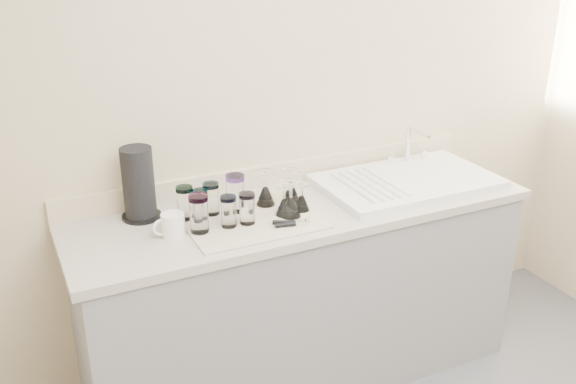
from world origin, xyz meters
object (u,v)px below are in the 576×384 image
tumbler_magenta (199,213)px  paper_towel_roll (139,184)px  tumbler_cyan (211,198)px  tumbler_purple (235,193)px  tumbler_lavender (247,208)px  can_opener (292,223)px  goblet_back_left (265,193)px  goblet_front_left (284,205)px  sink_unit (407,181)px  goblet_back_right (291,190)px  goblet_extra (291,205)px  tumbler_blue (229,211)px  goblet_front_right (302,201)px  white_mug (172,225)px  tumbler_teal (185,203)px  tumbler_extra (201,204)px

tumbler_magenta → paper_towel_roll: size_ratio=0.51×
tumbler_cyan → tumbler_purple: 0.10m
tumbler_lavender → can_opener: 0.19m
tumbler_cyan → goblet_back_left: 0.25m
tumbler_cyan → goblet_front_left: (0.27, -0.14, -0.03)m
tumbler_cyan → tumbler_magenta: bearing=-125.5°
sink_unit → tumbler_lavender: sink_unit is taller
sink_unit → goblet_back_right: size_ratio=5.77×
tumbler_lavender → goblet_extra: 0.19m
tumbler_cyan → tumbler_purple: tumbler_purple is taller
tumbler_blue → can_opener: (0.23, -0.10, -0.06)m
tumbler_cyan → goblet_front_right: size_ratio=1.11×
tumbler_cyan → can_opener: bearing=-44.4°
sink_unit → goblet_extra: (-0.66, -0.10, 0.04)m
tumbler_magenta → white_mug: tumbler_magenta is taller
goblet_back_left → goblet_front_left: bearing=-78.5°
sink_unit → white_mug: size_ratio=6.27×
goblet_back_left → can_opener: (0.01, -0.24, -0.04)m
tumbler_teal → tumbler_magenta: 0.14m
goblet_back_left → white_mug: bearing=-166.4°
goblet_front_right → white_mug: goblet_front_right is taller
goblet_back_right → paper_towel_roll: 0.66m
goblet_back_left → can_opener: bearing=-87.7°
tumbler_cyan → goblet_back_right: 0.36m
tumbler_purple → tumbler_extra: bearing=-178.4°
sink_unit → tumbler_blue: 0.93m
goblet_back_left → tumbler_lavender: bearing=-135.4°
goblet_front_left → goblet_front_right: size_ratio=1.07×
tumbler_teal → tumbler_purple: (0.22, -0.02, 0.01)m
sink_unit → goblet_back_right: sink_unit is taller
goblet_back_right → can_opener: 0.26m
tumbler_lavender → goblet_front_left: goblet_front_left is taller
sink_unit → tumbler_extra: size_ratio=6.53×
tumbler_magenta → goblet_back_left: (0.34, 0.13, -0.03)m
tumbler_teal → goblet_front_right: size_ratio=1.13×
tumbler_lavender → goblet_back_right: (0.26, 0.13, -0.02)m
goblet_front_left → goblet_extra: (0.02, -0.03, 0.01)m
tumbler_magenta → tumbler_blue: (0.12, -0.00, -0.01)m
can_opener → tumbler_purple: bearing=123.0°
goblet_front_left → white_mug: bearing=177.0°
tumbler_extra → goblet_front_left: size_ratio=0.94×
tumbler_teal → tumbler_lavender: size_ratio=1.08×
tumbler_purple → goblet_front_left: 0.21m
goblet_front_right → white_mug: size_ratio=0.96×
goblet_back_right → tumbler_lavender: bearing=-153.4°
tumbler_blue → tumbler_lavender: 0.08m
tumbler_blue → goblet_extra: goblet_extra is taller
tumbler_magenta → tumbler_purple: bearing=31.5°
tumbler_lavender → paper_towel_roll: bearing=145.2°
goblet_back_right → white_mug: size_ratio=1.09×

